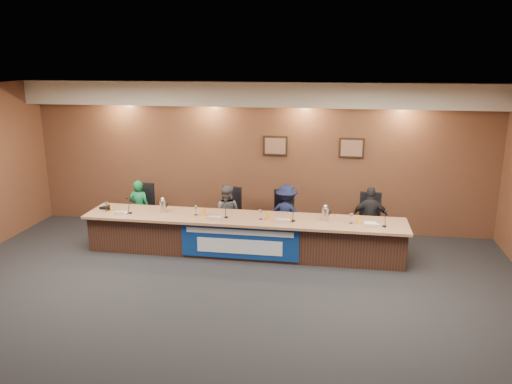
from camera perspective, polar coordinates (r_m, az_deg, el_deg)
floor at (r=7.63m, az=-4.88°, el=-13.67°), size 10.00×10.00×0.00m
ceiling at (r=6.71m, az=-5.50°, el=11.05°), size 10.00×8.00×0.04m
wall_back at (r=10.81m, az=0.12°, el=4.08°), size 10.00×0.04×3.20m
soffit at (r=10.39m, az=-0.10°, el=11.14°), size 10.00×0.50×0.50m
dais_body at (r=9.62m, az=-1.43°, el=-5.06°), size 6.00×0.80×0.70m
dais_top at (r=9.46m, az=-1.50°, el=-3.03°), size 6.10×0.95×0.05m
banner at (r=9.23m, az=-1.91°, el=-5.76°), size 2.20×0.02×0.65m
banner_text_upper at (r=9.15m, az=-1.94°, el=-4.62°), size 2.00×0.01×0.10m
banner_text_lower at (r=9.25m, az=-1.92°, el=-6.25°), size 1.60×0.01×0.28m
wall_photo_left at (r=10.68m, az=2.22°, el=5.29°), size 0.52×0.04×0.42m
wall_photo_right at (r=10.60m, az=10.86°, el=4.96°), size 0.52×0.04×0.42m
panelist_a at (r=10.79m, az=-13.17°, el=-1.80°), size 0.44×0.30×1.21m
panelist_b at (r=10.23m, az=-3.39°, el=-2.42°), size 0.62×0.50×1.18m
panelist_c at (r=10.03m, az=3.49°, el=-2.59°), size 0.89×0.64×1.24m
panelist_d at (r=10.01m, az=12.91°, el=-2.95°), size 0.74×0.31×1.26m
office_chair_a at (r=10.91m, az=-12.94°, el=-2.27°), size 0.50×0.50×0.08m
office_chair_b at (r=10.36m, az=-3.25°, el=-2.84°), size 0.58×0.58×0.08m
office_chair_c at (r=10.17m, az=3.54°, el=-3.19°), size 0.62×0.62×0.08m
office_chair_d at (r=10.15m, az=12.83°, el=-3.59°), size 0.50×0.50×0.08m
nameplate_a at (r=9.91m, az=-15.33°, el=-2.30°), size 0.24×0.08×0.10m
microphone_a at (r=9.96m, az=-14.16°, el=-2.34°), size 0.07×0.07×0.02m
juice_glass_a at (r=10.20m, az=-16.18°, el=-1.69°), size 0.06×0.06×0.15m
water_glass_a at (r=10.22m, az=-16.74°, el=-1.61°), size 0.08×0.08×0.18m
nameplate_b at (r=9.29m, az=-4.92°, el=-2.96°), size 0.24×0.08×0.10m
microphone_b at (r=9.43m, az=-3.43°, el=-2.89°), size 0.07×0.07×0.02m
juice_glass_b at (r=9.56m, az=-6.03°, el=-2.28°), size 0.06×0.06×0.15m
water_glass_b at (r=9.61m, az=-6.89°, el=-2.12°), size 0.08×0.08×0.18m
nameplate_c at (r=9.12m, az=3.04°, el=-3.28°), size 0.24×0.08×0.10m
microphone_c at (r=9.23m, az=4.28°, el=-3.30°), size 0.07×0.07×0.02m
juice_glass_c at (r=9.28m, az=1.29°, el=-2.73°), size 0.06×0.06×0.15m
water_glass_c at (r=9.29m, az=0.51°, el=-2.62°), size 0.08×0.08×0.18m
nameplate_d at (r=9.08m, az=13.21°, el=-3.75°), size 0.24×0.08×0.10m
microphone_d at (r=9.20m, az=14.46°, el=-3.80°), size 0.07×0.07×0.02m
juice_glass_d at (r=9.24m, az=11.64°, el=-3.13°), size 0.06×0.06×0.15m
water_glass_d at (r=9.23m, az=10.83°, el=-3.02°), size 0.08×0.08×0.18m
carafe_left at (r=9.87m, az=-10.58°, el=-1.63°), size 0.13×0.13×0.24m
carafe_right at (r=9.29m, az=7.92°, el=-2.55°), size 0.13×0.13×0.25m
speakerphone at (r=10.39m, az=-16.61°, el=-1.70°), size 0.32×0.32×0.05m
paper_stack at (r=9.29m, az=13.04°, el=-3.59°), size 0.26×0.33×0.01m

